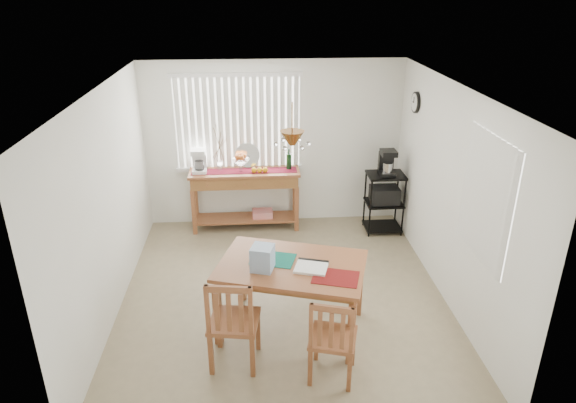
{
  "coord_description": "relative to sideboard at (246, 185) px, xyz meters",
  "views": [
    {
      "loc": [
        -0.33,
        -5.47,
        3.66
      ],
      "look_at": [
        0.1,
        0.55,
        1.05
      ],
      "focal_mm": 32.0,
      "sensor_mm": 36.0,
      "label": 1
    }
  ],
  "objects": [
    {
      "name": "cart_items",
      "position": [
        2.14,
        -0.27,
        0.41
      ],
      "size": [
        0.22,
        0.27,
        0.39
      ],
      "color": "black",
      "rests_on": "wire_cart"
    },
    {
      "name": "sideboard_items",
      "position": [
        -0.28,
        0.02,
        0.39
      ],
      "size": [
        1.61,
        0.41,
        0.73
      ],
      "color": "maroon",
      "rests_on": "sideboard"
    },
    {
      "name": "chair_left",
      "position": [
        -0.12,
        -3.21,
        -0.2
      ],
      "size": [
        0.55,
        0.55,
        1.05
      ],
      "color": "#945632",
      "rests_on": "ground"
    },
    {
      "name": "dining_table",
      "position": [
        0.51,
        -2.66,
        0.02
      ],
      "size": [
        1.79,
        1.41,
        0.84
      ],
      "color": "#945632",
      "rests_on": "ground"
    },
    {
      "name": "wire_cart",
      "position": [
        2.14,
        -0.28,
        -0.15
      ],
      "size": [
        0.56,
        0.45,
        0.95
      ],
      "color": "black",
      "rests_on": "ground"
    },
    {
      "name": "ground",
      "position": [
        0.46,
        -1.99,
        -0.72
      ],
      "size": [
        4.0,
        4.5,
        0.01
      ],
      "primitive_type": "cube",
      "color": "#9A8A68"
    },
    {
      "name": "room_shell",
      "position": [
        0.46,
        -1.98,
        0.97
      ],
      "size": [
        4.2,
        4.7,
        2.7
      ],
      "color": "white",
      "rests_on": "ground"
    },
    {
      "name": "table_items",
      "position": [
        0.33,
        -2.74,
        0.22
      ],
      "size": [
        1.18,
        0.88,
        0.27
      ],
      "color": "#126957",
      "rests_on": "dining_table"
    },
    {
      "name": "sideboard",
      "position": [
        0.0,
        0.0,
        0.0
      ],
      "size": [
        1.7,
        0.48,
        0.96
      ],
      "color": "#945632",
      "rests_on": "ground"
    },
    {
      "name": "chair_right",
      "position": [
        0.84,
        -3.48,
        -0.25
      ],
      "size": [
        0.55,
        0.55,
        0.96
      ],
      "color": "#945632",
      "rests_on": "ground"
    }
  ]
}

